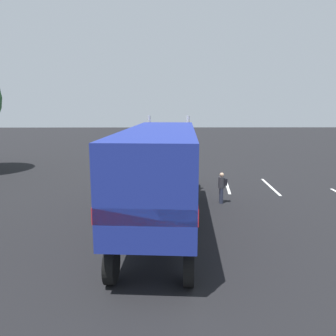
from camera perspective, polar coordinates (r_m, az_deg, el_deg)
name	(u,v)px	position (r m, az deg, el deg)	size (l,w,h in m)	color
ground_plane	(173,186)	(21.07, 0.85, -3.12)	(120.00, 120.00, 0.00)	black
lane_stripe_near	(227,185)	(21.55, 10.20, -2.96)	(4.40, 0.16, 0.01)	silver
lane_stripe_mid	(270,187)	(21.85, 17.33, -3.10)	(4.40, 0.16, 0.01)	silver
semi_truck	(163,165)	(14.23, -0.94, 0.59)	(14.31, 3.53, 4.50)	silver
person_bystander	(222,186)	(17.41, 9.31, -3.18)	(0.34, 0.45, 1.63)	#2D3347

